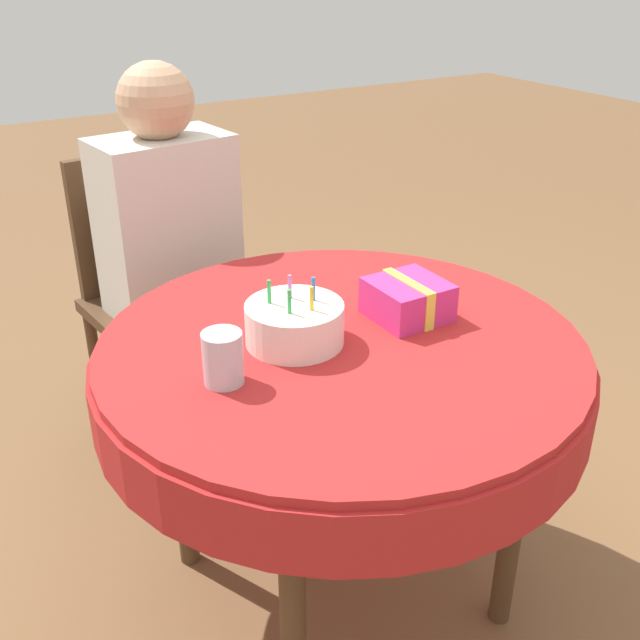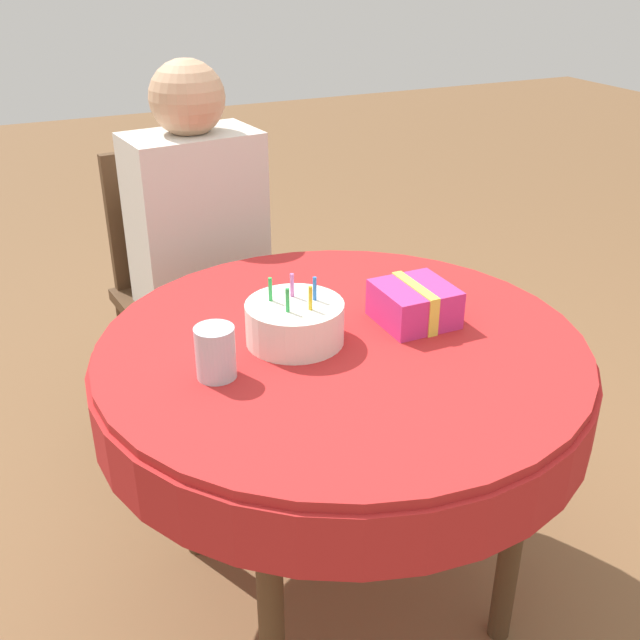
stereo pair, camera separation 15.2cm
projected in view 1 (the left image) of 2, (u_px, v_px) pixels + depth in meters
The scene contains 7 objects.
ground_plane at pixel (338, 586), 1.88m from camera, with size 12.00×12.00×0.00m, color brown.
dining_table at pixel (341, 374), 1.60m from camera, with size 1.04×1.04×0.71m.
chair at pixel (163, 290), 2.29m from camera, with size 0.50×0.50×0.90m.
person at pixel (171, 231), 2.12m from camera, with size 0.39×0.35×1.17m.
birthday_cake at pixel (295, 324), 1.53m from camera, with size 0.20×0.20×0.14m.
drinking_glass at pixel (223, 358), 1.39m from camera, with size 0.08×0.08×0.10m.
gift_box at pixel (408, 299), 1.64m from camera, with size 0.16×0.16×0.09m.
Camera 1 is at (-0.75, -1.15, 1.45)m, focal length 42.00 mm.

